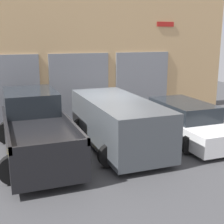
# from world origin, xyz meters

# --- Properties ---
(ground_plane) EXTENTS (28.00, 28.00, 0.00)m
(ground_plane) POSITION_xyz_m (0.00, 0.00, 0.00)
(ground_plane) COLOR #3D3D3F
(shophouse_building) EXTENTS (14.83, 0.68, 5.53)m
(shophouse_building) POSITION_xyz_m (-0.01, 3.29, 2.72)
(shophouse_building) COLOR tan
(shophouse_building) RESTS_ON ground
(pickup_truck) EXTENTS (2.40, 5.38, 1.87)m
(pickup_truck) POSITION_xyz_m (-2.66, -0.81, 0.86)
(pickup_truck) COLOR black
(pickup_truck) RESTS_ON ground
(sedan_white) EXTENTS (2.12, 4.76, 1.34)m
(sedan_white) POSITION_xyz_m (2.66, -1.11, 0.63)
(sedan_white) COLOR white
(sedan_white) RESTS_ON ground
(sedan_side) EXTENTS (2.36, 4.96, 1.64)m
(sedan_side) POSITION_xyz_m (0.00, -1.14, 0.89)
(sedan_side) COLOR #474C51
(sedan_side) RESTS_ON ground
(parking_stripe_left) EXTENTS (0.12, 2.20, 0.01)m
(parking_stripe_left) POSITION_xyz_m (-1.33, -1.14, 0.00)
(parking_stripe_left) COLOR gold
(parking_stripe_left) RESTS_ON ground
(parking_stripe_centre) EXTENTS (0.12, 2.20, 0.01)m
(parking_stripe_centre) POSITION_xyz_m (1.33, -1.14, 0.00)
(parking_stripe_centre) COLOR gold
(parking_stripe_centre) RESTS_ON ground
(parking_stripe_right) EXTENTS (0.12, 2.20, 0.01)m
(parking_stripe_right) POSITION_xyz_m (3.99, -1.14, 0.00)
(parking_stripe_right) COLOR gold
(parking_stripe_right) RESTS_ON ground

